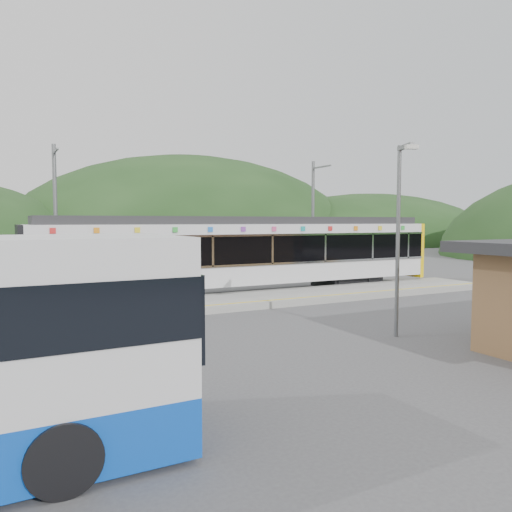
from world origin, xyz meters
name	(u,v)px	position (x,y,z in m)	size (l,w,h in m)	color
ground	(286,317)	(0.00, 0.00, 0.00)	(120.00, 120.00, 0.00)	#4C4C4F
hills	(335,289)	(6.19, 5.29, 0.00)	(146.00, 149.00, 26.00)	#1E3D19
platform	(246,300)	(0.00, 3.30, 0.15)	(26.00, 3.20, 0.30)	#9E9E99
yellow_line	(260,301)	(0.00, 2.00, 0.30)	(26.00, 0.10, 0.01)	yellow
train	(249,251)	(1.49, 6.00, 2.06)	(20.44, 3.01, 3.74)	black
catenary_mast_west	(56,219)	(-7.00, 8.56, 3.65)	(0.18, 1.80, 7.00)	slate
catenary_mast_east	(313,219)	(7.00, 8.56, 3.65)	(0.18, 1.80, 7.00)	slate
lamp_post	(401,223)	(1.39, -4.40, 3.47)	(0.47, 1.08, 5.81)	slate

